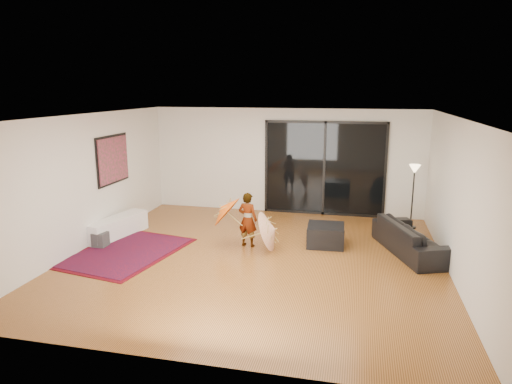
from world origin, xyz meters
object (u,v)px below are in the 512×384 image
(sofa, at_px, (412,238))
(child, at_px, (248,220))
(ottoman, at_px, (326,235))
(media_console, at_px, (117,227))

(sofa, xyz_separation_m, child, (-3.27, -0.32, 0.26))
(sofa, distance_m, ottoman, 1.71)
(ottoman, bearing_deg, sofa, -2.94)
(sofa, distance_m, child, 3.29)
(sofa, relative_size, ottoman, 2.82)
(media_console, relative_size, child, 1.41)
(sofa, bearing_deg, ottoman, 66.35)
(media_console, bearing_deg, ottoman, 18.85)
(media_console, distance_m, sofa, 6.21)
(media_console, xyz_separation_m, child, (2.93, 0.06, 0.34))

